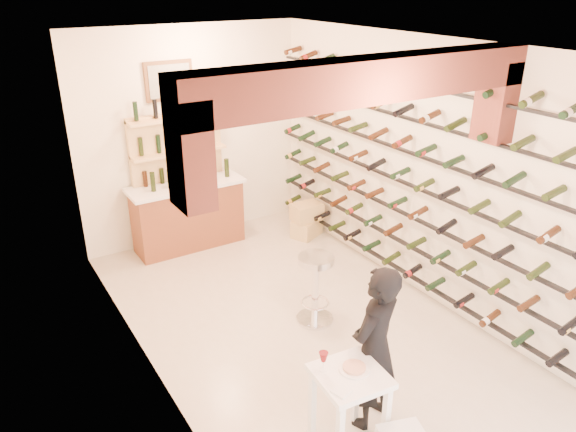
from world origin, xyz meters
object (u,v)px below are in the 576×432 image
at_px(tasting_table, 349,387).
at_px(person, 374,348).
at_px(wine_rack, 408,179).
at_px(back_counter, 188,213).
at_px(crate_lower, 306,228).
at_px(chrome_barstool, 315,284).

bearing_deg(tasting_table, person, 27.37).
bearing_deg(wine_rack, back_counter, 124.66).
height_order(wine_rack, crate_lower, wine_rack).
bearing_deg(person, chrome_barstool, -125.93).
distance_m(wine_rack, chrome_barstool, 1.70).
bearing_deg(person, wine_rack, -158.24).
relative_size(person, crate_lower, 3.46).
height_order(back_counter, crate_lower, back_counter).
xyz_separation_m(tasting_table, chrome_barstool, (0.86, 1.74, -0.17)).
xyz_separation_m(back_counter, person, (0.02, -4.23, 0.27)).
relative_size(tasting_table, chrome_barstool, 1.14).
distance_m(tasting_table, person, 0.45).
xyz_separation_m(person, crate_lower, (1.68, 3.57, -0.66)).
height_order(tasting_table, crate_lower, tasting_table).
bearing_deg(crate_lower, back_counter, 158.68).
xyz_separation_m(wine_rack, tasting_table, (-2.21, -1.75, -0.88)).
bearing_deg(chrome_barstool, person, -106.52).
relative_size(wine_rack, tasting_table, 5.80).
xyz_separation_m(chrome_barstool, crate_lower, (1.21, 1.99, -0.36)).
relative_size(wine_rack, back_counter, 3.35).
height_order(back_counter, person, person).
xyz_separation_m(wine_rack, person, (-1.81, -1.58, -0.75)).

